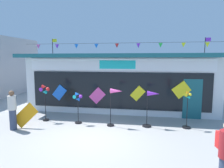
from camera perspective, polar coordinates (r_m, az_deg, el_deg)
ground_plane at (r=7.92m, az=-5.94°, el=-15.14°), size 80.00×80.00×0.00m
kite_shop_building at (r=13.47m, az=3.29°, el=1.36°), size 10.87×6.61×4.36m
wind_spinner_far_left at (r=10.22m, az=-18.43°, el=-2.94°), size 0.44×0.30×1.77m
wind_spinner_left at (r=9.51m, az=-9.63°, el=-5.24°), size 0.41×0.32×1.47m
wind_spinner_center_left at (r=8.94m, az=0.82°, el=-4.03°), size 0.69×0.32×1.70m
wind_spinner_center_right at (r=9.04m, az=11.00°, el=-5.15°), size 0.72×0.39×1.60m
wind_spinner_right at (r=9.32m, az=20.42°, el=-6.43°), size 0.35×0.35×1.63m
person_mid_plaza at (r=9.57m, az=-26.21°, el=-6.54°), size 0.34×0.34×1.68m
display_kite_on_ground at (r=9.67m, az=-23.15°, el=-8.09°), size 1.11×0.25×1.11m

